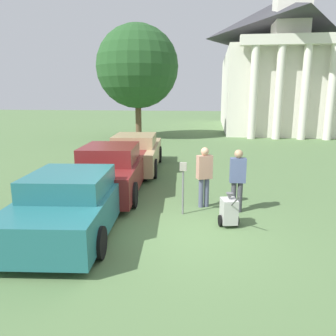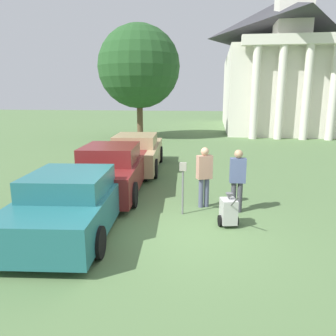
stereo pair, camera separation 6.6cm
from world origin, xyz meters
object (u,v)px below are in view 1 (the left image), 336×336
parked_car_teal (73,202)px  parked_car_maroon (112,170)px  equipment_cart (229,211)px  parking_meter (183,179)px  parked_car_tan (136,153)px  person_supervisor (238,177)px  church (273,61)px  person_worker (204,173)px

parked_car_teal → parked_car_maroon: (0.00, 3.07, 0.07)m
equipment_cart → parking_meter: bearing=138.1°
parked_car_tan → equipment_cart: (3.68, -5.87, -0.34)m
parked_car_maroon → person_supervisor: (3.93, -1.35, 0.25)m
parking_meter → church: 25.97m
equipment_cart → person_supervisor: bearing=63.6°
equipment_cart → church: church is taller
parked_car_tan → parked_car_maroon: bearing=-95.4°
church → parked_car_tan: bearing=-114.3°
parked_car_tan → person_supervisor: person_supervisor is taller
parked_car_teal → equipment_cart: bearing=5.1°
parked_car_tan → person_supervisor: (3.93, -4.83, 0.26)m
parked_car_teal → parking_meter: parked_car_teal is taller
parked_car_teal → church: bearing=66.0°
equipment_cart → church: 26.48m
parking_meter → equipment_cart: 1.49m
parked_car_teal → church: size_ratio=0.19×
person_supervisor → person_worker: bearing=-20.4°
parked_car_teal → parked_car_tan: parked_car_tan is taller
parked_car_maroon → equipment_cart: size_ratio=4.97×
parked_car_teal → person_worker: (3.03, 2.02, 0.32)m
person_supervisor → equipment_cart: bearing=74.1°
person_worker → church: 25.20m
parked_car_tan → parking_meter: 5.77m
parked_car_tan → person_supervisor: 6.23m
parked_car_teal → person_supervisor: size_ratio=2.75×
person_worker → person_supervisor: size_ratio=1.00×
parked_car_maroon → equipment_cart: parked_car_maroon is taller
equipment_cart → person_worker: bearing=103.1°
person_worker → equipment_cart: size_ratio=1.73×
parked_car_teal → person_worker: bearing=28.3°
parked_car_teal → parked_car_tan: bearing=84.6°
parked_car_tan → equipment_cart: bearing=-63.3°
parked_car_teal → parking_meter: 2.85m
person_worker → church: size_ratio=0.07×
parking_meter → person_worker: (0.54, 0.67, 0.00)m
parked_car_maroon → parked_car_tan: bearing=84.6°
parked_car_maroon → person_worker: bearing=-24.5°
parked_car_teal → person_worker: person_worker is taller
parking_meter → person_worker: 0.86m
person_supervisor → equipment_cart: 1.23m
parked_car_teal → church: 28.00m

